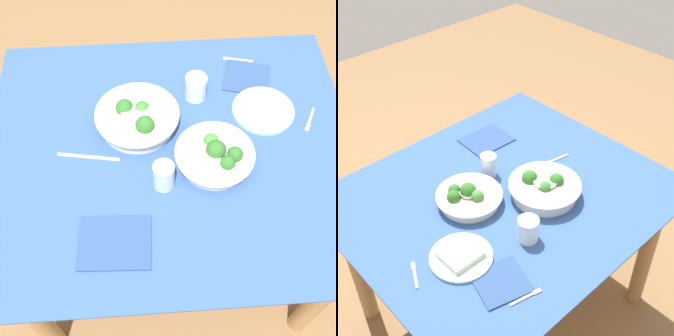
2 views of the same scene
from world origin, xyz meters
TOP-DOWN VIEW (x-y plane):
  - ground_plane at (0.00, 0.00)m, footprint 6.00×6.00m
  - dining_table at (0.00, 0.00)m, footprint 1.21×1.04m
  - broccoli_bowl_far at (-0.11, 0.11)m, footprint 0.28×0.28m
  - broccoli_bowl_near at (0.13, -0.05)m, footprint 0.25×0.25m
  - bread_side_plate at (0.32, 0.14)m, footprint 0.21×0.21m
  - water_glass_center at (0.10, 0.23)m, footprint 0.08×0.08m
  - water_glass_side at (-0.04, -0.13)m, footprint 0.07×0.07m
  - fork_by_far_bowl at (0.27, 0.40)m, footprint 0.11×0.04m
  - fork_by_near_bowl at (0.48, 0.09)m, footprint 0.06×0.10m
  - table_knife_left at (-0.27, -0.01)m, footprint 0.20×0.05m
  - napkin_folded_upper at (0.30, 0.30)m, footprint 0.20×0.20m
  - napkin_folded_lower at (-0.19, -0.31)m, footprint 0.21×0.18m

SIDE VIEW (x-z plane):
  - ground_plane at x=0.00m, z-range 0.00..0.00m
  - dining_table at x=0.00m, z-range 0.25..0.98m
  - table_knife_left at x=-0.27m, z-range 0.73..0.73m
  - fork_by_far_bowl at x=0.27m, z-range 0.73..0.73m
  - fork_by_near_bowl at x=0.48m, z-range 0.73..0.73m
  - napkin_folded_upper at x=0.30m, z-range 0.73..0.73m
  - napkin_folded_lower at x=-0.19m, z-range 0.73..0.73m
  - bread_side_plate at x=0.32m, z-range 0.72..0.75m
  - broccoli_bowl_near at x=0.13m, z-range 0.71..0.80m
  - broccoli_bowl_far at x=-0.11m, z-range 0.71..0.81m
  - water_glass_center at x=0.10m, z-range 0.73..0.81m
  - water_glass_side at x=-0.04m, z-range 0.73..0.82m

